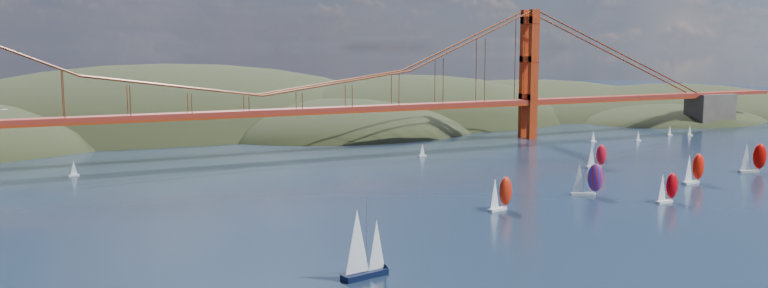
% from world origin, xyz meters
% --- Properties ---
extents(headlands, '(725.00, 225.00, 96.00)m').
position_xyz_m(headlands, '(44.95, 278.29, -12.46)').
color(headlands, black).
rests_on(headlands, ground).
extents(bridge, '(552.00, 12.00, 55.00)m').
position_xyz_m(bridge, '(-1.75, 180.00, 32.23)').
color(bridge, maroon).
rests_on(bridge, ground).
extents(sloop_navy, '(9.02, 5.66, 13.49)m').
position_xyz_m(sloop_navy, '(-29.07, 32.53, 5.95)').
color(sloop_navy, black).
rests_on(sloop_navy, ground).
extents(racer_0, '(8.07, 4.67, 9.04)m').
position_xyz_m(racer_0, '(23.36, 65.93, 4.27)').
color(racer_0, white).
rests_on(racer_0, ground).
extents(racer_1, '(7.54, 3.36, 8.54)m').
position_xyz_m(racer_1, '(66.32, 54.11, 4.04)').
color(racer_1, white).
rests_on(racer_1, ground).
extents(racer_2, '(8.62, 3.87, 9.77)m').
position_xyz_m(racer_2, '(94.35, 70.06, 4.62)').
color(racer_2, white).
rests_on(racer_2, ground).
extents(racer_3, '(7.61, 3.41, 8.62)m').
position_xyz_m(racer_3, '(89.29, 104.35, 4.07)').
color(racer_3, silver).
rests_on(racer_3, ground).
extents(racer_4, '(9.28, 5.66, 10.39)m').
position_xyz_m(racer_4, '(126.45, 74.97, 4.91)').
color(racer_4, silver).
rests_on(racer_4, ground).
extents(racer_rwb, '(8.67, 6.20, 9.73)m').
position_xyz_m(racer_rwb, '(54.74, 70.57, 4.60)').
color(racer_rwb, white).
rests_on(racer_rwb, ground).
extents(distant_boat_3, '(3.00, 2.00, 4.70)m').
position_xyz_m(distant_boat_3, '(-64.20, 164.32, 2.41)').
color(distant_boat_3, silver).
rests_on(distant_boat_3, ground).
extents(distant_boat_4, '(3.00, 2.00, 4.70)m').
position_xyz_m(distant_boat_4, '(135.71, 156.20, 2.41)').
color(distant_boat_4, silver).
rests_on(distant_boat_4, ground).
extents(distant_boat_5, '(3.00, 2.00, 4.70)m').
position_xyz_m(distant_boat_5, '(154.06, 149.37, 2.41)').
color(distant_boat_5, silver).
rests_on(distant_boat_5, ground).
extents(distant_boat_6, '(3.00, 2.00, 4.70)m').
position_xyz_m(distant_boat_6, '(181.85, 157.92, 2.41)').
color(distant_boat_6, silver).
rests_on(distant_boat_6, ground).
extents(distant_boat_7, '(3.00, 2.00, 4.70)m').
position_xyz_m(distant_boat_7, '(189.12, 153.28, 2.41)').
color(distant_boat_7, silver).
rests_on(distant_boat_7, ground).
extents(distant_boat_8, '(3.00, 2.00, 4.70)m').
position_xyz_m(distant_boat_8, '(51.38, 152.12, 2.41)').
color(distant_boat_8, silver).
rests_on(distant_boat_8, ground).
extents(gull, '(0.90, 0.25, 0.17)m').
position_xyz_m(gull, '(-82.03, 32.10, 30.85)').
color(gull, white).
rests_on(gull, ground).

